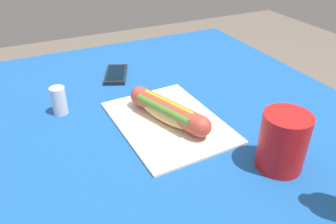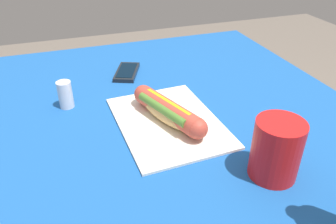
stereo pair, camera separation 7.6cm
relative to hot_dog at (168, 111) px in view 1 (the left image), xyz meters
The scene contains 6 objects.
dining_table 0.18m from the hot_dog, 15.14° to the right, with size 1.07×0.97×0.77m.
paper_wrapper 0.03m from the hot_dog, 69.64° to the right, with size 0.31×0.23×0.01m, color silver.
hot_dog is the anchor object (origin of this frame).
cell_phone 0.30m from the hot_dog, ahead, with size 0.14×0.11×0.01m.
drinking_cup 0.27m from the hot_dog, 150.38° to the right, with size 0.09×0.09×0.12m, color red.
salt_shaker 0.27m from the hot_dog, 54.85° to the left, with size 0.04×0.04×0.07m, color silver.
Camera 1 is at (-0.62, 0.29, 1.21)m, focal length 35.26 mm.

